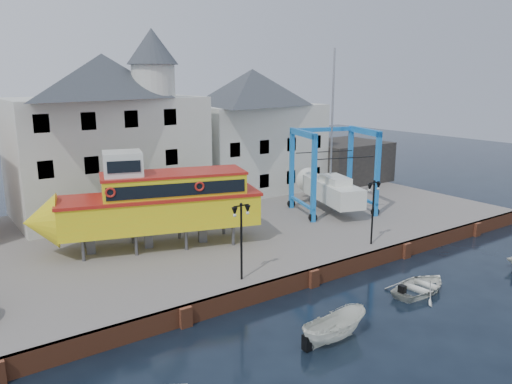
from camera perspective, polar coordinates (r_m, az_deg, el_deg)
ground at (r=28.73m, az=6.50°, el=-10.67°), size 140.00×140.00×0.00m
hardstanding at (r=36.96m, az=-4.85°, el=-4.34°), size 44.00×22.00×1.00m
quay_wall at (r=28.61m, az=6.39°, el=-9.69°), size 44.00×0.47×1.00m
building_white_main at (r=40.25m, az=-16.48°, el=6.57°), size 14.00×8.30×14.00m
building_white_right at (r=47.11m, az=-0.41°, el=7.06°), size 12.00×8.00×11.20m
shed_dark at (r=52.44m, az=9.90°, el=3.51°), size 8.00×7.00×4.00m
lamp_post_left at (r=25.89m, az=-1.70°, el=-3.44°), size 1.12×0.32×4.20m
lamp_post_right at (r=32.29m, az=13.29°, el=-0.45°), size 1.12×0.32×4.20m
tour_boat at (r=31.57m, az=-12.32°, el=-1.22°), size 14.51×7.29×6.16m
travel_lift at (r=40.45m, az=8.27°, el=0.92°), size 6.98×8.62×12.63m
motorboat_a at (r=23.58m, az=8.87°, el=-16.37°), size 3.66×1.44×1.40m
motorboat_b at (r=29.39m, az=18.29°, el=-10.72°), size 4.32×3.29×0.84m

